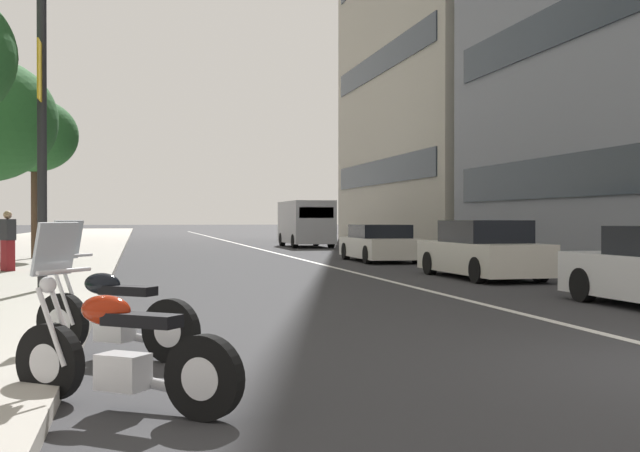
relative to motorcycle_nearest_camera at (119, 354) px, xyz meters
The scene contains 10 objects.
sidewalk_right_plaza 30.46m from the motorcycle_nearest_camera, 10.29° to the left, with size 160.00×9.92×0.15m, color #A39E93.
lane_centre_stripe 35.49m from the motorcycle_nearest_camera, ahead, with size 110.00×0.16×0.01m, color silver.
motorcycle_nearest_camera is the anchor object (origin of this frame).
motorcycle_far_end_row 2.48m from the motorcycle_nearest_camera, ahead, with size 1.42×1.77×1.49m.
car_far_down_avenue 14.97m from the motorcycle_nearest_camera, 35.41° to the right, with size 4.59×1.86×1.47m.
car_mid_block_traffic 22.16m from the motorcycle_nearest_camera, 22.63° to the right, with size 4.68×2.01×1.30m.
delivery_van_ahead 36.43m from the motorcycle_nearest_camera, 14.28° to the right, with size 5.31×2.19×2.45m.
street_lamp_with_banners 10.69m from the motorcycle_nearest_camera, ahead, with size 1.26×2.54×8.89m.
street_tree_by_lamp_post 23.02m from the motorcycle_nearest_camera, ahead, with size 2.98×2.98×5.52m.
pedestrian_on_plaza 15.80m from the motorcycle_nearest_camera, 11.51° to the left, with size 0.48×0.45×1.57m.
Camera 1 is at (-6.39, 5.94, 1.51)m, focal length 44.48 mm.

